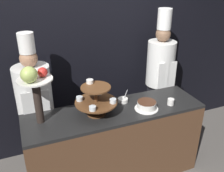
# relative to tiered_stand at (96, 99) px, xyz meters

# --- Properties ---
(wall_back) EXTENTS (10.00, 0.06, 2.80)m
(wall_back) POSITION_rel_tiered_stand_xyz_m (0.22, 0.85, 0.28)
(wall_back) COLOR black
(wall_back) RESTS_ON ground_plane
(buffet_counter) EXTENTS (2.00, 0.57, 0.94)m
(buffet_counter) POSITION_rel_tiered_stand_xyz_m (0.22, -0.00, -0.65)
(buffet_counter) COLOR brown
(buffet_counter) RESTS_ON ground_plane
(tiered_stand) EXTENTS (0.45, 0.45, 0.36)m
(tiered_stand) POSITION_rel_tiered_stand_xyz_m (0.00, 0.00, 0.00)
(tiered_stand) COLOR brown
(tiered_stand) RESTS_ON buffet_counter
(fruit_pedestal) EXTENTS (0.34, 0.34, 0.63)m
(fruit_pedestal) POSITION_rel_tiered_stand_xyz_m (-0.59, 0.05, 0.26)
(fruit_pedestal) COLOR #2D231E
(fruit_pedestal) RESTS_ON buffet_counter
(cake_round) EXTENTS (0.26, 0.26, 0.09)m
(cake_round) POSITION_rel_tiered_stand_xyz_m (0.55, -0.11, -0.14)
(cake_round) COLOR white
(cake_round) RESTS_ON buffet_counter
(cup_white) EXTENTS (0.08, 0.08, 0.07)m
(cup_white) POSITION_rel_tiered_stand_xyz_m (0.85, -0.13, -0.14)
(cup_white) COLOR white
(cup_white) RESTS_ON buffet_counter
(serving_bowl_far) EXTENTS (0.12, 0.12, 0.15)m
(serving_bowl_far) POSITION_rel_tiered_stand_xyz_m (0.37, 0.14, -0.16)
(serving_bowl_far) COLOR white
(serving_bowl_far) RESTS_ON buffet_counter
(chef_left) EXTENTS (0.40, 0.40, 1.77)m
(chef_left) POSITION_rel_tiered_stand_xyz_m (-0.59, 0.46, -0.16)
(chef_left) COLOR #38332D
(chef_left) RESTS_ON ground_plane
(chef_center_left) EXTENTS (0.37, 0.37, 1.92)m
(chef_center_left) POSITION_rel_tiered_stand_xyz_m (1.06, 0.46, -0.07)
(chef_center_left) COLOR black
(chef_center_left) RESTS_ON ground_plane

